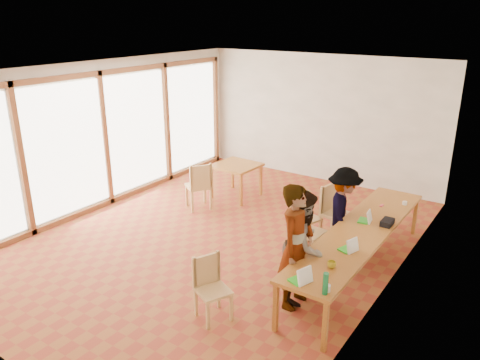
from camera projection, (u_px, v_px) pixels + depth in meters
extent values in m
plane|color=#984F24|center=(221.00, 238.00, 8.51)|extent=(8.00, 8.00, 0.00)
cube|color=white|center=(320.00, 118.00, 11.12)|extent=(6.00, 0.10, 3.00)
cube|color=white|center=(394.00, 195.00, 6.41)|extent=(0.10, 8.00, 3.00)
cube|color=white|center=(104.00, 135.00, 9.59)|extent=(0.10, 8.00, 3.00)
cube|color=white|center=(218.00, 69.00, 7.50)|extent=(6.00, 8.00, 0.04)
cube|color=#B86D28|center=(360.00, 232.00, 7.10)|extent=(0.80, 4.00, 0.05)
cube|color=#B86D28|center=(276.00, 307.00, 5.91)|extent=(0.06, 0.06, 0.70)
cube|color=#B86D28|center=(379.00, 208.00, 8.92)|extent=(0.06, 0.06, 0.70)
cube|color=#B86D28|center=(325.00, 327.00, 5.54)|extent=(0.06, 0.06, 0.70)
cube|color=#B86D28|center=(415.00, 216.00, 8.55)|extent=(0.06, 0.06, 0.70)
cube|color=#B86D28|center=(236.00, 166.00, 10.20)|extent=(0.90, 0.90, 0.05)
cube|color=#B86D28|center=(212.00, 183.00, 10.23)|extent=(0.05, 0.05, 0.70)
cube|color=#B86D28|center=(232.00, 174.00, 10.83)|extent=(0.05, 0.05, 0.70)
cube|color=#B86D28|center=(241.00, 190.00, 9.81)|extent=(0.05, 0.05, 0.70)
cube|color=#B86D28|center=(261.00, 180.00, 10.42)|extent=(0.05, 0.05, 0.70)
cube|color=tan|center=(213.00, 291.00, 6.14)|extent=(0.54, 0.54, 0.04)
cube|color=tan|center=(206.00, 269.00, 6.21)|extent=(0.20, 0.38, 0.42)
cube|color=tan|center=(309.00, 232.00, 7.66)|extent=(0.49, 0.49, 0.04)
cube|color=tan|center=(299.00, 215.00, 7.69)|extent=(0.08, 0.46, 0.48)
cube|color=tan|center=(308.00, 218.00, 8.35)|extent=(0.50, 0.50, 0.04)
cube|color=tan|center=(301.00, 204.00, 8.41)|extent=(0.17, 0.38, 0.41)
cube|color=tan|center=(337.00, 214.00, 8.33)|extent=(0.53, 0.53, 0.04)
cube|color=tan|center=(328.00, 198.00, 8.38)|extent=(0.11, 0.47, 0.49)
cube|color=tan|center=(198.00, 186.00, 9.69)|extent=(0.65, 0.65, 0.04)
cube|color=tan|center=(201.00, 177.00, 9.41)|extent=(0.30, 0.42, 0.49)
imported|color=gray|center=(296.00, 246.00, 6.31)|extent=(0.45, 0.66, 1.78)
imported|color=gray|center=(304.00, 245.00, 6.52)|extent=(0.76, 0.89, 1.61)
imported|color=gray|center=(343.00, 212.00, 7.74)|extent=(0.92, 1.13, 1.52)
cube|color=green|center=(300.00, 280.00, 5.75)|extent=(0.25, 0.29, 0.03)
cube|color=white|center=(305.00, 276.00, 5.66)|extent=(0.14, 0.24, 0.21)
cube|color=green|center=(347.00, 249.00, 6.50)|extent=(0.23, 0.28, 0.02)
cube|color=white|center=(353.00, 246.00, 6.41)|extent=(0.13, 0.23, 0.20)
cube|color=green|center=(364.00, 221.00, 7.40)|extent=(0.19, 0.25, 0.02)
cube|color=white|center=(369.00, 217.00, 7.34)|extent=(0.09, 0.22, 0.19)
imported|color=gold|center=(332.00, 265.00, 6.03)|extent=(0.14, 0.14, 0.09)
cylinder|color=#126732|center=(325.00, 284.00, 5.43)|extent=(0.07, 0.07, 0.28)
cylinder|color=silver|center=(328.00, 288.00, 5.52)|extent=(0.07, 0.07, 0.09)
cylinder|color=white|center=(405.00, 203.00, 8.03)|extent=(0.08, 0.08, 0.06)
cube|color=#E23F58|center=(382.00, 206.00, 7.99)|extent=(0.05, 0.10, 0.01)
cube|color=black|center=(387.00, 222.00, 7.26)|extent=(0.16, 0.26, 0.09)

